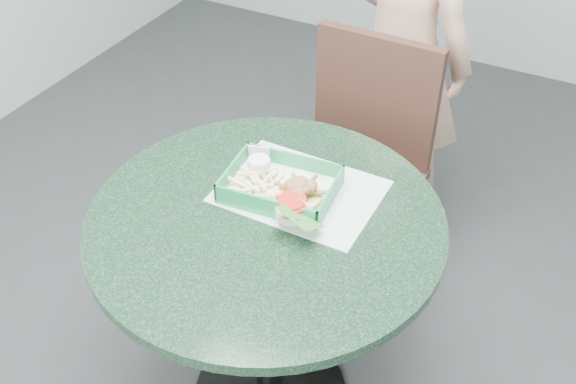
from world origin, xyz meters
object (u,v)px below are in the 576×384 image
at_px(dining_chair, 360,155).
at_px(food_basket, 281,194).
at_px(diner_person, 400,54).
at_px(sauce_ramekin, 261,168).
at_px(cafe_table, 267,269).
at_px(crab_sandwich, 298,197).

height_order(dining_chair, food_basket, dining_chair).
xyz_separation_m(diner_person, sauce_ramekin, (-0.08, -0.87, 0.05)).
bearing_deg(cafe_table, crab_sandwich, 54.05).
bearing_deg(sauce_ramekin, dining_chair, 80.52).
distance_m(cafe_table, crab_sandwich, 0.24).
bearing_deg(crab_sandwich, diner_person, 93.72).
distance_m(cafe_table, sauce_ramekin, 0.27).
relative_size(dining_chair, sauce_ramekin, 15.36).
relative_size(dining_chair, food_basket, 3.29).
height_order(food_basket, sauce_ramekin, sauce_ramekin).
height_order(dining_chair, diner_person, diner_person).
bearing_deg(dining_chair, food_basket, -89.45).
relative_size(cafe_table, sauce_ramekin, 15.13).
height_order(dining_chair, crab_sandwich, dining_chair).
relative_size(cafe_table, dining_chair, 0.99).
bearing_deg(dining_chair, cafe_table, -88.44).
xyz_separation_m(diner_person, crab_sandwich, (0.06, -0.93, 0.05)).
bearing_deg(crab_sandwich, cafe_table, -125.95).
relative_size(diner_person, crab_sandwich, 12.75).
distance_m(food_basket, sauce_ramekin, 0.09).
relative_size(dining_chair, diner_person, 0.62).
bearing_deg(food_basket, cafe_table, -84.33).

